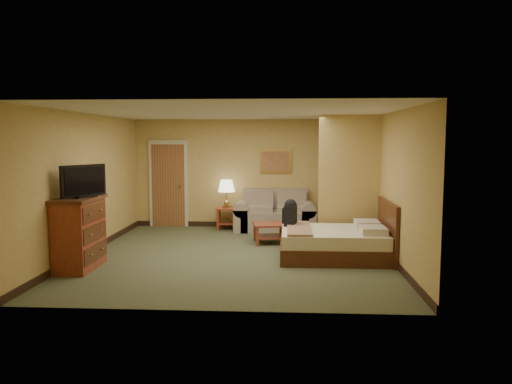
# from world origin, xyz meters

# --- Properties ---
(floor) EXTENTS (6.00, 6.00, 0.00)m
(floor) POSITION_xyz_m (0.00, 0.00, 0.00)
(floor) COLOR #495033
(floor) RESTS_ON ground
(ceiling) EXTENTS (6.00, 6.00, 0.00)m
(ceiling) POSITION_xyz_m (0.00, 0.00, 2.60)
(ceiling) COLOR white
(ceiling) RESTS_ON back_wall
(back_wall) EXTENTS (5.50, 0.02, 2.60)m
(back_wall) POSITION_xyz_m (0.00, 3.00, 1.30)
(back_wall) COLOR tan
(back_wall) RESTS_ON floor
(left_wall) EXTENTS (0.02, 6.00, 2.60)m
(left_wall) POSITION_xyz_m (-2.75, 0.00, 1.30)
(left_wall) COLOR tan
(left_wall) RESTS_ON floor
(right_wall) EXTENTS (0.02, 6.00, 2.60)m
(right_wall) POSITION_xyz_m (2.75, 0.00, 1.30)
(right_wall) COLOR tan
(right_wall) RESTS_ON floor
(partition) EXTENTS (1.20, 0.15, 2.60)m
(partition) POSITION_xyz_m (2.15, 0.93, 1.30)
(partition) COLOR tan
(partition) RESTS_ON floor
(door) EXTENTS (0.94, 0.16, 2.10)m
(door) POSITION_xyz_m (-1.95, 2.96, 1.03)
(door) COLOR beige
(door) RESTS_ON floor
(baseboard) EXTENTS (5.50, 0.02, 0.12)m
(baseboard) POSITION_xyz_m (0.00, 2.99, 0.06)
(baseboard) COLOR black
(baseboard) RESTS_ON floor
(loveseat) EXTENTS (1.88, 0.87, 0.95)m
(loveseat) POSITION_xyz_m (0.66, 2.58, 0.31)
(loveseat) COLOR gray
(loveseat) RESTS_ON floor
(side_table) EXTENTS (0.47, 0.47, 0.52)m
(side_table) POSITION_xyz_m (-0.49, 2.65, 0.34)
(side_table) COLOR maroon
(side_table) RESTS_ON floor
(table_lamp) EXTENTS (0.40, 0.40, 0.65)m
(table_lamp) POSITION_xyz_m (-0.49, 2.65, 1.01)
(table_lamp) COLOR #A6873D
(table_lamp) RESTS_ON side_table
(coffee_table) EXTENTS (0.73, 0.73, 0.41)m
(coffee_table) POSITION_xyz_m (0.57, 1.11, 0.30)
(coffee_table) COLOR maroon
(coffee_table) RESTS_ON floor
(wall_picture) EXTENTS (0.76, 0.04, 0.59)m
(wall_picture) POSITION_xyz_m (0.66, 2.97, 1.60)
(wall_picture) COLOR #B78E3F
(wall_picture) RESTS_ON back_wall
(dresser) EXTENTS (0.58, 1.11, 1.19)m
(dresser) POSITION_xyz_m (-2.48, -1.10, 0.60)
(dresser) COLOR maroon
(dresser) RESTS_ON floor
(tv) EXTENTS (0.46, 0.79, 0.53)m
(tv) POSITION_xyz_m (-2.38, -1.10, 1.44)
(tv) COLOR black
(tv) RESTS_ON dresser
(bed) EXTENTS (1.93, 1.60, 1.03)m
(bed) POSITION_xyz_m (1.82, -0.10, 0.28)
(bed) COLOR #451F10
(bed) RESTS_ON floor
(backpack) EXTENTS (0.26, 0.33, 0.50)m
(backpack) POSITION_xyz_m (0.99, 0.30, 0.77)
(backpack) COLOR black
(backpack) RESTS_ON bed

